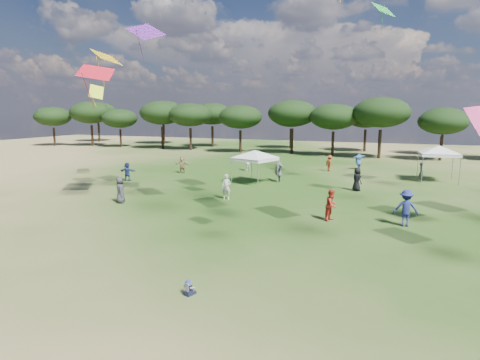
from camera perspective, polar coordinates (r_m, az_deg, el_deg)
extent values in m
plane|color=#2B4D17|center=(11.93, -10.33, -19.72)|extent=(140.00, 140.00, 0.00)
cylinder|color=black|center=(75.46, -24.90, 5.61)|extent=(0.35, 0.35, 3.09)
ellipsoid|color=black|center=(75.34, -25.08, 8.19)|extent=(6.01, 6.01, 3.24)
cylinder|color=black|center=(72.55, -20.28, 5.94)|extent=(0.40, 0.40, 3.51)
ellipsoid|color=black|center=(72.43, -20.46, 8.99)|extent=(6.82, 6.82, 3.68)
cylinder|color=black|center=(68.79, -16.61, 5.72)|extent=(0.33, 0.33, 2.92)
ellipsoid|color=black|center=(68.66, -16.74, 8.39)|extent=(5.67, 5.67, 3.06)
cylinder|color=black|center=(64.34, -10.96, 5.95)|extent=(0.40, 0.40, 3.49)
ellipsoid|color=black|center=(64.21, -11.07, 9.37)|extent=(6.79, 6.79, 3.66)
cylinder|color=black|center=(61.48, -7.03, 5.80)|extent=(0.38, 0.38, 3.32)
ellipsoid|color=black|center=(61.34, -7.10, 9.20)|extent=(6.44, 6.44, 3.47)
cylinder|color=black|center=(57.25, 0.05, 5.50)|extent=(0.36, 0.36, 3.14)
ellipsoid|color=black|center=(57.10, 0.05, 8.96)|extent=(6.11, 6.11, 3.29)
cylinder|color=black|center=(56.47, 7.38, 5.52)|extent=(0.40, 0.40, 3.46)
ellipsoid|color=black|center=(56.32, 7.47, 9.39)|extent=(6.73, 6.73, 3.63)
cylinder|color=black|center=(54.15, 13.05, 5.03)|extent=(0.37, 0.37, 3.21)
ellipsoid|color=black|center=(53.99, 13.19, 8.77)|extent=(6.24, 6.24, 3.36)
cylinder|color=black|center=(53.11, 19.22, 4.84)|extent=(0.41, 0.41, 3.56)
ellipsoid|color=black|center=(52.96, 19.46, 9.06)|extent=(6.91, 6.91, 3.73)
cylinder|color=black|center=(53.61, 26.66, 4.03)|extent=(0.33, 0.33, 2.88)
ellipsoid|color=black|center=(53.44, 26.92, 7.41)|extent=(5.60, 5.60, 3.02)
cylinder|color=black|center=(83.10, -19.42, 6.42)|extent=(0.41, 0.41, 3.56)
ellipsoid|color=black|center=(83.00, -19.57, 9.12)|extent=(6.92, 6.92, 3.73)
cylinder|color=black|center=(74.00, -10.79, 6.48)|extent=(0.41, 0.41, 3.62)
ellipsoid|color=black|center=(73.89, -10.89, 9.56)|extent=(7.03, 7.03, 3.79)
cylinder|color=black|center=(67.06, -3.93, 6.20)|extent=(0.39, 0.39, 3.37)
ellipsoid|color=black|center=(66.93, -3.97, 9.36)|extent=(6.54, 6.54, 3.53)
cylinder|color=black|center=(64.26, 7.22, 5.87)|extent=(0.36, 0.36, 3.11)
ellipsoid|color=black|center=(64.12, 7.28, 8.93)|extent=(6.05, 6.05, 3.26)
cylinder|color=black|center=(61.58, 17.34, 5.38)|extent=(0.37, 0.37, 3.20)
ellipsoid|color=black|center=(61.44, 17.50, 8.65)|extent=(6.21, 6.21, 3.35)
cylinder|color=black|center=(60.45, 26.75, 4.61)|extent=(0.34, 0.34, 2.99)
ellipsoid|color=black|center=(60.30, 26.99, 7.72)|extent=(5.81, 5.81, 3.13)
cylinder|color=gray|center=(32.60, -1.20, 1.27)|extent=(0.06, 0.06, 2.04)
cylinder|color=gray|center=(30.92, 2.57, 0.80)|extent=(0.06, 0.06, 2.04)
cylinder|color=gray|center=(34.65, 1.72, 1.77)|extent=(0.06, 0.06, 2.04)
cylinder|color=gray|center=(33.08, 5.39, 1.35)|extent=(0.06, 0.06, 2.04)
cube|color=silver|center=(32.66, 2.13, 3.00)|extent=(3.59, 3.59, 0.25)
pyramid|color=silver|center=(32.58, 2.14, 4.27)|extent=(5.52, 5.52, 0.60)
cylinder|color=gray|center=(36.00, 24.49, 1.43)|extent=(0.06, 0.06, 2.33)
cylinder|color=gray|center=(36.48, 28.80, 1.20)|extent=(0.06, 0.06, 2.33)
cylinder|color=gray|center=(38.73, 23.96, 2.00)|extent=(0.06, 0.06, 2.33)
cylinder|color=gray|center=(39.18, 27.98, 1.78)|extent=(0.06, 0.06, 2.33)
cube|color=silver|center=(37.45, 26.44, 3.30)|extent=(3.18, 3.18, 0.25)
pyramid|color=silver|center=(37.39, 26.52, 4.41)|extent=(5.95, 5.95, 0.60)
cube|color=black|center=(13.46, -7.34, -15.64)|extent=(0.27, 0.27, 0.17)
cube|color=black|center=(13.62, -7.08, -15.49)|extent=(0.13, 0.21, 0.09)
cube|color=black|center=(13.53, -6.62, -15.67)|extent=(0.13, 0.21, 0.09)
cube|color=white|center=(13.38, -7.36, -14.94)|extent=(0.24, 0.20, 0.22)
cylinder|color=white|center=(13.50, -7.59, -14.70)|extent=(0.12, 0.22, 0.13)
cylinder|color=white|center=(13.33, -6.76, -15.02)|extent=(0.12, 0.22, 0.13)
sphere|color=#E0B293|center=(13.32, -7.38, -14.36)|extent=(0.15, 0.15, 0.15)
cone|color=#495CAC|center=(13.31, -7.38, -14.23)|extent=(0.25, 0.25, 0.02)
cylinder|color=#495CAC|center=(13.29, -7.38, -14.09)|extent=(0.16, 0.16, 0.06)
imported|color=white|center=(39.70, 0.89, 2.57)|extent=(0.84, 0.98, 1.74)
imported|color=navy|center=(22.22, 22.53, -3.71)|extent=(1.29, 0.82, 1.90)
imported|color=#343338|center=(26.82, -16.67, -1.36)|extent=(0.95, 0.99, 1.71)
imported|color=#AA281C|center=(22.12, 12.90, -3.50)|extent=(0.88, 1.00, 1.71)
imported|color=beige|center=(26.79, -1.95, -0.97)|extent=(0.68, 0.51, 1.70)
imported|color=#4F4F54|center=(33.64, 5.49, 1.26)|extent=(1.70, 2.14, 1.77)
imported|color=#9D361A|center=(40.34, 12.61, 2.35)|extent=(1.17, 1.12, 1.59)
imported|color=navy|center=(35.15, -15.74, 1.14)|extent=(1.52, 0.71, 1.58)
imported|color=#90754F|center=(38.47, -8.23, 2.19)|extent=(1.61, 0.84, 1.66)
imported|color=black|center=(30.85, 16.30, 0.11)|extent=(0.98, 1.00, 1.74)
imported|color=#333439|center=(36.58, 24.38, 1.00)|extent=(0.51, 0.66, 1.63)
imported|color=#2B4F83|center=(42.31, 16.49, 2.58)|extent=(1.52, 2.07, 1.68)
plane|color=#BEE017|center=(36.51, -19.75, 11.72)|extent=(1.48, 1.80, 1.39)
plane|color=green|center=(33.25, 19.70, 21.88)|extent=(2.19, 2.48, 1.46)
plane|color=#5E2082|center=(27.86, -13.25, 19.86)|extent=(2.80, 2.45, 1.61)
plane|color=red|center=(26.37, -19.81, 14.22)|extent=(3.17, 3.32, 1.28)
plane|color=gold|center=(28.61, -18.48, 16.25)|extent=(2.44, 2.74, 1.26)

